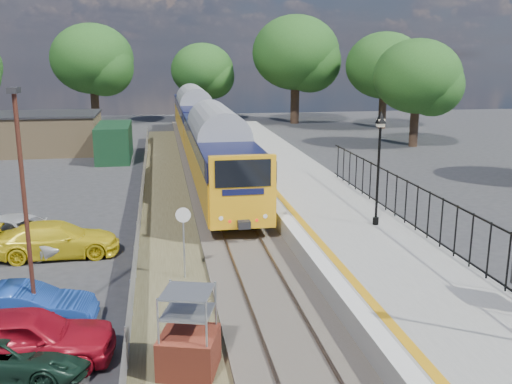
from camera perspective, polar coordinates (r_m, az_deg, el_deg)
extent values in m
plane|color=#2D2D30|center=(17.11, 2.17, -12.80)|extent=(120.00, 120.00, 0.00)
cube|color=#473F38|center=(26.29, -2.30, -3.00)|extent=(3.40, 80.00, 0.20)
cube|color=#4C472D|center=(24.21, -8.52, -4.79)|extent=(2.60, 70.00, 0.06)
cube|color=brown|center=(26.17, -3.87, -2.82)|extent=(0.07, 80.00, 0.14)
cube|color=brown|center=(26.35, -0.75, -2.68)|extent=(0.07, 80.00, 0.14)
cube|color=gray|center=(25.19, 7.82, -3.04)|extent=(5.00, 70.00, 0.90)
cube|color=silver|center=(24.49, 2.82, -2.29)|extent=(0.50, 70.00, 0.01)
cube|color=orange|center=(24.60, 3.96, -2.24)|extent=(0.30, 70.00, 0.01)
cylinder|color=black|center=(23.57, 11.87, -2.85)|extent=(0.24, 0.24, 0.30)
cylinder|color=black|center=(23.13, 12.09, 1.55)|extent=(0.10, 0.10, 3.70)
cube|color=black|center=(22.81, 12.34, 6.35)|extent=(0.08, 0.08, 0.30)
cube|color=beige|center=(22.79, 12.36, 6.77)|extent=(0.26, 0.26, 0.30)
cone|color=black|center=(22.77, 12.39, 7.35)|extent=(0.44, 0.44, 0.50)
cube|color=black|center=(20.63, 18.86, -1.05)|extent=(0.05, 26.00, 0.05)
cube|color=#987C56|center=(48.19, -20.23, 5.49)|extent=(8.00, 6.00, 3.00)
cube|color=black|center=(48.02, -20.38, 7.31)|extent=(8.20, 6.20, 0.15)
cube|color=#13351C|center=(43.57, -13.99, 4.88)|extent=(2.40, 6.00, 2.60)
cylinder|color=#332319|center=(65.59, -15.77, 8.13)|extent=(0.88, 0.88, 3.85)
ellipsoid|color=#24501A|center=(65.34, -16.07, 12.69)|extent=(8.80, 8.80, 7.48)
cylinder|color=#332319|center=(67.46, -5.30, 8.41)|extent=(0.72, 0.72, 3.15)
ellipsoid|color=#24501A|center=(67.21, -5.38, 12.04)|extent=(7.20, 7.20, 6.12)
cylinder|color=#332319|center=(65.03, 3.90, 8.71)|extent=(0.96, 0.96, 4.20)
ellipsoid|color=#24501A|center=(64.80, 3.98, 13.74)|extent=(9.60, 9.60, 8.16)
cylinder|color=#332319|center=(61.81, 12.52, 7.84)|extent=(0.80, 0.80, 3.50)
ellipsoid|color=#24501A|center=(61.54, 12.75, 12.25)|extent=(8.00, 8.00, 6.80)
cylinder|color=#332319|center=(50.10, 15.51, 6.19)|extent=(0.72, 0.72, 3.15)
ellipsoid|color=#24501A|center=(49.76, 15.83, 11.08)|extent=(7.20, 7.20, 6.12)
cube|color=orange|center=(32.67, -3.92, 3.13)|extent=(2.80, 20.00, 1.90)
cube|color=#0E1135|center=(32.46, -3.96, 5.39)|extent=(2.82, 20.00, 0.90)
cube|color=black|center=(32.46, -3.96, 5.39)|extent=(2.82, 18.00, 0.70)
cube|color=black|center=(32.90, -3.89, 1.11)|extent=(2.00, 18.00, 0.45)
cube|color=orange|center=(53.00, -6.22, 7.11)|extent=(2.80, 20.00, 1.90)
cube|color=#0E1135|center=(52.87, -6.26, 8.51)|extent=(2.82, 20.00, 0.90)
cube|color=black|center=(52.87, -6.26, 8.51)|extent=(2.82, 18.00, 0.70)
cube|color=black|center=(53.14, -6.19, 5.85)|extent=(2.00, 18.00, 0.45)
cube|color=black|center=(22.46, -1.30, 1.87)|extent=(2.24, 0.04, 1.10)
cube|color=maroon|center=(14.53, -6.71, -15.71)|extent=(1.67, 1.67, 1.04)
cylinder|color=#999EA3|center=(19.80, -7.21, -5.50)|extent=(0.06, 0.06, 2.33)
cylinder|color=silver|center=(19.41, -7.30, -2.30)|extent=(0.52, 0.10, 0.52)
cylinder|color=#492218|center=(16.49, -22.00, -2.42)|extent=(0.12, 0.12, 6.67)
cube|color=black|center=(15.96, -23.08, 9.35)|extent=(0.25, 0.50, 0.15)
imported|color=black|center=(15.54, -23.27, -14.58)|extent=(4.30, 2.66, 1.11)
imported|color=#AF1021|center=(15.71, -22.08, -13.36)|extent=(4.44, 1.90, 1.49)
imported|color=#1B41A2|center=(17.64, -22.13, -10.70)|extent=(3.98, 1.59, 1.29)
imported|color=yellow|center=(23.29, -19.27, -4.50)|extent=(4.71, 2.03, 1.35)
imported|color=silver|center=(24.44, -22.14, -3.90)|extent=(5.36, 4.39, 1.36)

